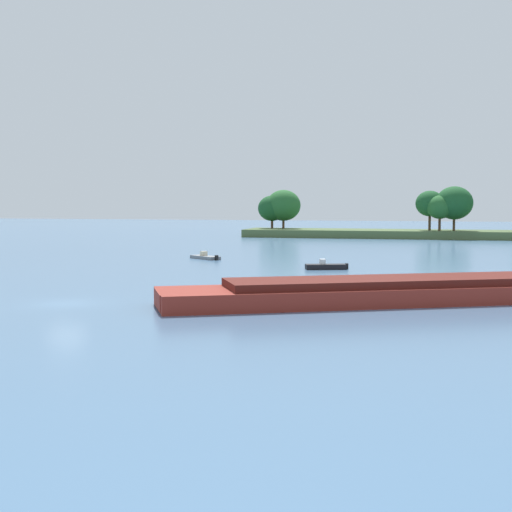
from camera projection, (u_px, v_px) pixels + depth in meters
ground_plane at (66, 304)px, 48.73m from camera, size 400.00×400.00×0.00m
treeline_island at (414, 218)px, 133.12m from camera, size 62.37×11.09×9.50m
small_motorboat at (205, 257)px, 85.55m from camera, size 4.21×3.78×0.86m
cargo_barge at (466, 287)px, 50.17m from camera, size 37.17×22.26×5.73m
fishing_skiff at (326, 266)px, 72.77m from camera, size 4.15×2.52×0.99m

